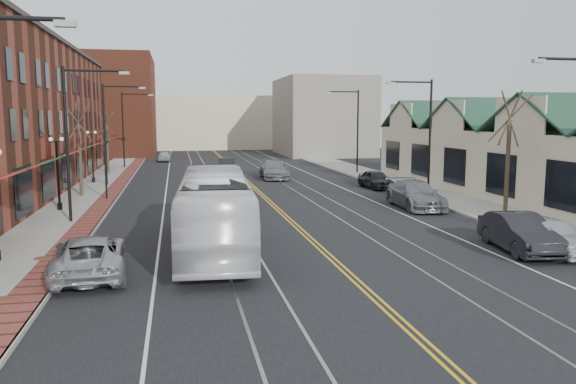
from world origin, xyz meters
name	(u,v)px	position (x,y,z in m)	size (l,w,h in m)	color
ground	(390,313)	(0.00, 0.00, 0.00)	(160.00, 160.00, 0.00)	black
sidewalk_left	(74,210)	(-12.00, 20.00, 0.07)	(4.00, 120.00, 0.15)	gray
sidewalk_right	(448,199)	(12.00, 20.00, 0.07)	(4.00, 120.00, 0.15)	gray
building_right	(529,165)	(18.00, 20.00, 2.30)	(8.00, 36.00, 4.60)	beige
backdrop_left	(104,106)	(-16.00, 70.00, 7.00)	(14.00, 18.00, 14.00)	brown
backdrop_mid	(210,122)	(0.00, 85.00, 4.50)	(22.00, 14.00, 9.00)	beige
backdrop_right	(322,117)	(15.00, 65.00, 5.50)	(12.00, 16.00, 11.00)	slate
streetlight_l_1	(75,128)	(-11.05, 16.00, 5.03)	(3.33, 0.25, 8.00)	black
streetlight_l_2	(110,124)	(-11.05, 32.00, 5.03)	(3.33, 0.25, 8.00)	black
streetlight_l_3	(127,122)	(-11.05, 48.00, 5.03)	(3.33, 0.25, 8.00)	black
streetlight_r_1	(424,125)	(11.05, 22.00, 5.03)	(3.33, 0.25, 8.00)	black
streetlight_r_2	(353,122)	(11.05, 38.00, 5.03)	(3.33, 0.25, 8.00)	black
lamppost_l_2	(58,175)	(-12.80, 20.00, 2.20)	(0.84, 0.28, 4.27)	black
lamppost_l_3	(92,158)	(-12.80, 34.00, 2.20)	(0.84, 0.28, 4.27)	black
tree_left_near	(79,147)	(-12.50, 26.00, 3.51)	(1.78, 1.37, 6.48)	#382B21
tree_left_far	(107,141)	(-12.50, 42.00, 3.28)	(1.66, 1.28, 6.02)	#382B21
tree_right_mid	(508,150)	(12.50, 14.00, 3.75)	(1.90, 1.46, 6.93)	#382B21
manhole_mid	(4,299)	(-11.20, 3.00, 0.16)	(0.60, 0.60, 0.02)	#592D19
manhole_far	(42,258)	(-11.20, 8.00, 0.16)	(0.60, 0.60, 0.02)	#592D19
traffic_signal	(105,166)	(-10.60, 24.00, 2.35)	(0.18, 0.15, 3.80)	black
transit_bus	(215,211)	(-4.43, 8.71, 1.67)	(2.80, 11.98, 3.34)	white
parked_suv	(89,256)	(-9.07, 5.62, 0.73)	(2.43, 5.26, 1.46)	#A3A6AA
parked_car_a	(548,235)	(9.07, 5.52, 0.77)	(1.81, 4.50, 1.53)	silver
parked_car_b	(519,233)	(8.04, 5.94, 0.80)	(1.69, 4.85, 1.60)	black
parked_car_c	(415,195)	(8.42, 17.26, 0.84)	(2.34, 5.76, 1.67)	slate
parked_car_d	(376,179)	(9.30, 26.65, 0.72)	(1.69, 4.20, 1.43)	black
distant_car_left	(227,165)	(-1.00, 41.64, 0.74)	(1.56, 4.46, 1.47)	black
distant_car_right	(274,170)	(2.64, 34.98, 0.81)	(2.27, 5.58, 1.62)	slate
distant_car_far	(165,156)	(-7.41, 56.42, 0.66)	(1.57, 3.90, 1.33)	#B2B4B9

